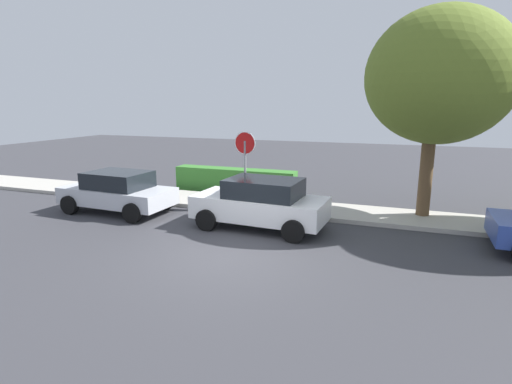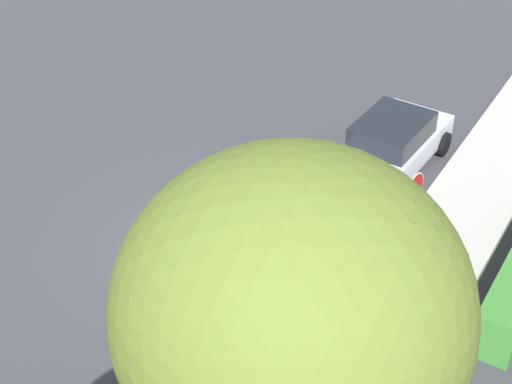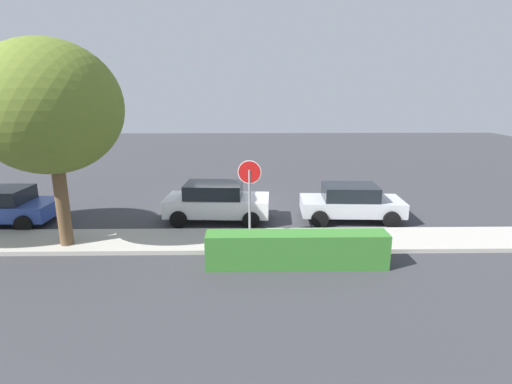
% 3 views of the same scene
% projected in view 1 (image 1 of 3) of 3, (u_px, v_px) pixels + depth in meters
% --- Properties ---
extents(ground_plane, '(60.00, 60.00, 0.00)m').
position_uv_depth(ground_plane, '(230.00, 254.00, 10.00)').
color(ground_plane, '#38383D').
extents(sidewalk_curb, '(32.00, 2.05, 0.14)m').
position_uv_depth(sidewalk_curb, '(282.00, 207.00, 14.18)').
color(sidewalk_curb, '#B2ADA3').
rests_on(sidewalk_curb, ground_plane).
extents(stop_sign, '(0.78, 0.09, 2.73)m').
position_uv_depth(stop_sign, '(245.00, 156.00, 13.89)').
color(stop_sign, gray).
rests_on(stop_sign, ground_plane).
extents(parked_car_white, '(4.04, 2.12, 1.51)m').
position_uv_depth(parked_car_white, '(261.00, 203.00, 11.90)').
color(parked_car_white, white).
rests_on(parked_car_white, ground_plane).
extents(parked_car_silver, '(3.96, 2.09, 1.42)m').
position_uv_depth(parked_car_silver, '(118.00, 191.00, 13.68)').
color(parked_car_silver, silver).
rests_on(parked_car_silver, ground_plane).
extents(street_tree_mid_block, '(4.37, 4.37, 6.47)m').
position_uv_depth(street_tree_mid_block, '(440.00, 77.00, 11.85)').
color(street_tree_mid_block, brown).
rests_on(street_tree_mid_block, ground_plane).
extents(front_yard_hedge, '(5.20, 0.75, 1.02)m').
position_uv_depth(front_yard_hedge, '(235.00, 181.00, 16.68)').
color(front_yard_hedge, '#387A2D').
rests_on(front_yard_hedge, ground_plane).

